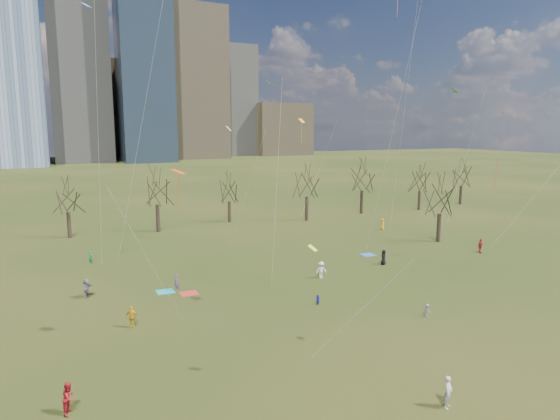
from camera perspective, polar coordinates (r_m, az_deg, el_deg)
name	(u,v)px	position (r m, az deg, el deg)	size (l,w,h in m)	color
ground	(341,318)	(41.39, 7.01, -12.13)	(500.00, 500.00, 0.00)	black
downtown_skyline	(92,73)	(245.24, -20.69, 14.42)	(212.50, 78.00, 118.00)	slate
bare_tree_row	(208,190)	(73.41, -8.19, 2.26)	(113.04, 29.80, 9.50)	black
blanket_teal	(165,292)	(48.36, -12.97, -9.07)	(1.60, 1.50, 0.03)	teal
blanket_navy	(368,255)	(61.16, 10.00, -5.05)	(1.60, 1.50, 0.03)	#2565B0
blanket_crimson	(189,293)	(47.41, -10.36, -9.36)	(1.60, 1.50, 0.03)	red
person_1	(448,392)	(30.35, 18.66, -19.09)	(0.67, 0.44, 1.83)	silver
person_2	(69,398)	(30.59, -22.95, -19.17)	(0.87, 0.67, 1.78)	#A41720
person_3	(427,310)	(42.86, 16.46, -10.92)	(0.69, 0.40, 1.07)	slate
person_4	(132,317)	(40.58, -16.56, -11.61)	(1.01, 0.42, 1.72)	gold
person_6	(384,257)	(57.04, 11.75, -5.30)	(0.83, 0.54, 1.70)	black
person_7	(176,282)	(48.40, -11.78, -8.09)	(0.55, 0.36, 1.52)	#744489
person_8	(318,300)	(43.74, 4.34, -10.23)	(0.46, 0.36, 0.94)	#2A26A8
person_9	(321,270)	(51.16, 4.74, -6.84)	(1.11, 0.64, 1.72)	silver
person_10	(480,246)	(65.70, 21.91, -3.82)	(1.03, 0.43, 1.75)	#A71723
person_11	(87,288)	(48.52, -21.23, -8.33)	(1.66, 0.53, 1.79)	slate
person_12	(382,224)	(76.33, 11.63, -1.59)	(0.81, 0.53, 1.65)	orange
person_13	(91,257)	(60.24, -20.83, -5.07)	(0.53, 0.35, 1.44)	#1B7C4B
kites_airborne	(309,140)	(51.75, 3.29, 7.96)	(66.38, 48.42, 32.13)	#EE4114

